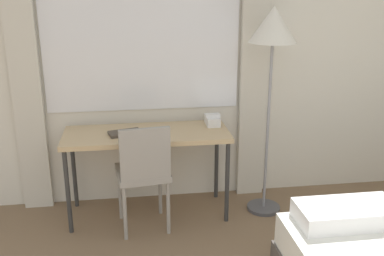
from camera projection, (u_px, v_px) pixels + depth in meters
wall_back_with_window at (184, 50)px, 3.86m from camera, size 5.73×0.13×2.70m
desk at (147, 139)px, 3.70m from camera, size 1.35×0.53×0.74m
desk_chair at (144, 169)px, 3.48m from camera, size 0.44×0.44×0.90m
standing_lamp at (273, 38)px, 3.51m from camera, size 0.38×0.38×1.74m
telephone at (212, 120)px, 3.85m from camera, size 0.13×0.19×0.10m
book at (125, 133)px, 3.62m from camera, size 0.28×0.20×0.02m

